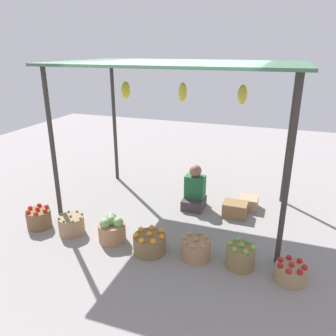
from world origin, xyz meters
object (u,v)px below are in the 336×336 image
object	(u,v)px
vendor_person	(195,191)
basket_red_tomatoes	(39,218)
basket_green_chilies	(72,225)
wooden_crate_stacked_rear	(248,203)
basket_cabbages	(112,229)
basket_green_apples	(240,256)
basket_red_apples	(291,273)
wooden_crate_near_vendor	(235,209)
basket_potatoes	(196,249)
basket_oranges	(150,243)

from	to	relation	value
vendor_person	basket_red_tomatoes	xyz separation A→B (m)	(-2.11, -1.49, -0.15)
basket_green_chilies	wooden_crate_stacked_rear	size ratio (longest dim) A/B	1.17
basket_cabbages	basket_green_apples	world-z (taller)	basket_cabbages
vendor_person	wooden_crate_stacked_rear	world-z (taller)	vendor_person
basket_cabbages	basket_red_apples	xyz separation A→B (m)	(2.45, -0.07, -0.07)
basket_green_apples	vendor_person	bearing A→B (deg)	124.77
basket_red_apples	wooden_crate_near_vendor	xyz separation A→B (m)	(-0.89, 1.43, 0.01)
wooden_crate_stacked_rear	basket_green_apples	bearing A→B (deg)	-86.61
basket_potatoes	wooden_crate_stacked_rear	distance (m)	1.79
basket_green_chilies	basket_oranges	size ratio (longest dim) A/B	0.84
basket_cabbages	basket_potatoes	distance (m)	1.26
wooden_crate_stacked_rear	basket_oranges	bearing A→B (deg)	-121.73
vendor_person	basket_green_apples	world-z (taller)	vendor_person
basket_green_chilies	basket_oranges	bearing A→B (deg)	-2.38
basket_green_chilies	basket_red_apples	world-z (taller)	basket_green_chilies
basket_oranges	basket_red_tomatoes	bearing A→B (deg)	178.68
basket_oranges	wooden_crate_near_vendor	bearing A→B (deg)	56.83
basket_red_apples	wooden_crate_near_vendor	size ratio (longest dim) A/B	0.95
basket_potatoes	wooden_crate_near_vendor	distance (m)	1.39
vendor_person	basket_red_apples	xyz separation A→B (m)	(1.61, -1.52, -0.18)
basket_potatoes	wooden_crate_near_vendor	xyz separation A→B (m)	(0.31, 1.35, -0.01)
basket_red_tomatoes	basket_cabbages	world-z (taller)	basket_cabbages
basket_oranges	basket_red_apples	xyz separation A→B (m)	(1.83, 0.01, -0.02)
basket_red_tomatoes	wooden_crate_stacked_rear	distance (m)	3.49
basket_oranges	wooden_crate_near_vendor	size ratio (longest dim) A/B	1.16
vendor_person	basket_red_tomatoes	bearing A→B (deg)	-144.84
basket_green_chilies	wooden_crate_stacked_rear	bearing A→B (deg)	35.94
vendor_person	wooden_crate_near_vendor	bearing A→B (deg)	-7.03
basket_oranges	basket_red_apples	world-z (taller)	basket_oranges
basket_red_apples	wooden_crate_near_vendor	distance (m)	1.69
basket_red_tomatoes	vendor_person	bearing A→B (deg)	35.16
basket_oranges	basket_potatoes	world-z (taller)	basket_oranges
basket_cabbages	basket_green_apples	xyz separation A→B (m)	(1.84, 0.01, -0.03)
basket_green_apples	wooden_crate_stacked_rear	distance (m)	1.73
basket_green_apples	basket_red_apples	world-z (taller)	basket_green_apples
basket_potatoes	basket_red_tomatoes	bearing A→B (deg)	-179.02
basket_green_chilies	basket_oranges	world-z (taller)	basket_oranges
basket_green_apples	wooden_crate_stacked_rear	world-z (taller)	basket_green_apples
basket_red_tomatoes	basket_potatoes	bearing A→B (deg)	0.98
basket_red_tomatoes	basket_cabbages	size ratio (longest dim) A/B	0.91
basket_green_apples	basket_oranges	bearing A→B (deg)	-176.15
basket_green_chilies	basket_potatoes	xyz separation A→B (m)	(1.93, 0.03, -0.01)
basket_cabbages	basket_red_apples	world-z (taller)	basket_cabbages
vendor_person	basket_potatoes	distance (m)	1.51
basket_red_apples	basket_green_chilies	bearing A→B (deg)	179.13
vendor_person	basket_red_tomatoes	distance (m)	2.59
basket_green_chilies	basket_potatoes	world-z (taller)	basket_green_chilies
basket_potatoes	basket_cabbages	bearing A→B (deg)	-179.51
basket_red_tomatoes	wooden_crate_stacked_rear	size ratio (longest dim) A/B	1.13
vendor_person	basket_oranges	bearing A→B (deg)	-98.01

